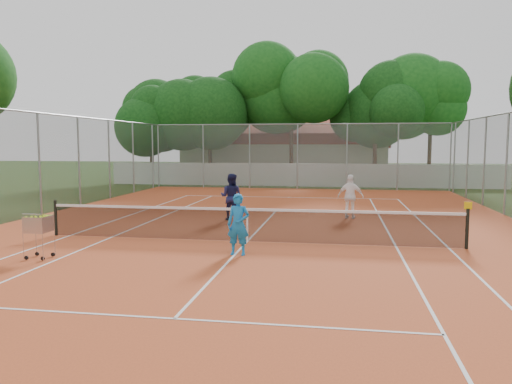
% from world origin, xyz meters
% --- Properties ---
extents(ground, '(120.00, 120.00, 0.00)m').
position_xyz_m(ground, '(0.00, 0.00, 0.00)').
color(ground, '#19340E').
rests_on(ground, ground).
extents(court_pad, '(18.00, 34.00, 0.02)m').
position_xyz_m(court_pad, '(0.00, 0.00, 0.01)').
color(court_pad, '#BE4E25').
rests_on(court_pad, ground).
extents(court_lines, '(10.98, 23.78, 0.01)m').
position_xyz_m(court_lines, '(0.00, 0.00, 0.02)').
color(court_lines, white).
rests_on(court_lines, court_pad).
extents(tennis_net, '(11.88, 0.10, 0.98)m').
position_xyz_m(tennis_net, '(0.00, 0.00, 0.51)').
color(tennis_net, black).
rests_on(tennis_net, court_pad).
extents(perimeter_fence, '(18.00, 34.00, 4.00)m').
position_xyz_m(perimeter_fence, '(0.00, 0.00, 2.00)').
color(perimeter_fence, slate).
rests_on(perimeter_fence, ground).
extents(boundary_wall, '(26.00, 0.30, 1.50)m').
position_xyz_m(boundary_wall, '(0.00, 19.00, 0.75)').
color(boundary_wall, white).
rests_on(boundary_wall, ground).
extents(clubhouse, '(16.40, 9.00, 4.40)m').
position_xyz_m(clubhouse, '(-2.00, 29.00, 2.20)').
color(clubhouse, beige).
rests_on(clubhouse, ground).
extents(tropical_trees, '(29.00, 19.00, 10.00)m').
position_xyz_m(tropical_trees, '(0.00, 22.00, 5.00)').
color(tropical_trees, '#0D360F').
rests_on(tropical_trees, ground).
extents(player_near, '(0.58, 0.39, 1.55)m').
position_xyz_m(player_near, '(0.09, -1.70, 0.79)').
color(player_near, '#1779C6').
rests_on(player_near, court_pad).
extents(player_far_left, '(0.91, 0.76, 1.70)m').
position_xyz_m(player_far_left, '(-1.33, 3.93, 0.87)').
color(player_far_left, '#171A45').
rests_on(player_far_left, court_pad).
extents(player_far_right, '(1.01, 0.55, 1.64)m').
position_xyz_m(player_far_right, '(2.99, 4.96, 0.84)').
color(player_far_right, white).
rests_on(player_far_right, court_pad).
extents(ball_hopper, '(0.60, 0.60, 1.15)m').
position_xyz_m(ball_hopper, '(-4.60, -2.91, 0.59)').
color(ball_hopper, silver).
rests_on(ball_hopper, court_pad).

